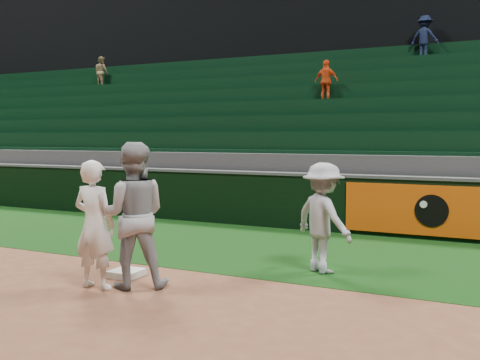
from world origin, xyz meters
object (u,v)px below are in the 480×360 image
Objects in this scene: first_base at (126,273)px; first_baseman at (95,225)px; baserunner at (132,215)px; base_coach at (323,218)px.

first_base is 1.06m from first_baseman.
first_base is 0.25× the size of first_baseman.
baserunner reaches higher than base_coach.
first_baseman is 0.52m from baserunner.
base_coach is at bearing -171.66° from baserunner.
first_baseman is at bearing -89.25° from first_base.
baserunner is (0.43, -0.40, 0.94)m from first_base.
first_baseman reaches higher than first_base.
base_coach is (2.53, 1.46, 0.79)m from first_base.
baserunner is 2.81m from base_coach.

